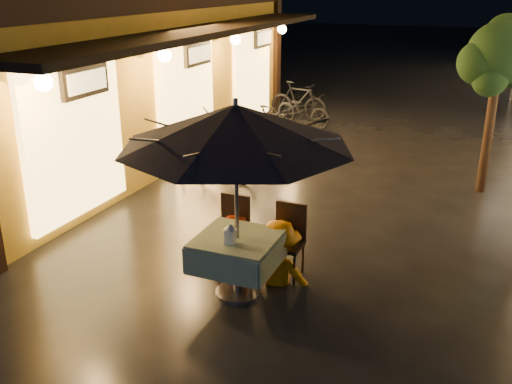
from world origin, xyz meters
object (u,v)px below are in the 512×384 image
at_px(patio_umbrella, 236,126).
at_px(table_lantern, 230,233).
at_px(cafe_table, 237,251).
at_px(person_orange, 232,217).
at_px(person_yellow, 279,223).
at_px(bicycle_0, 217,158).

distance_m(patio_umbrella, table_lantern, 1.25).
xyz_separation_m(cafe_table, person_orange, (-0.33, 0.56, 0.18)).
xyz_separation_m(person_yellow, bicycle_0, (-2.46, 3.24, -0.35)).
relative_size(person_orange, person_yellow, 0.95).
bearing_deg(bicycle_0, table_lantern, -147.94).
relative_size(table_lantern, bicycle_0, 0.15).
bearing_deg(patio_umbrella, cafe_table, 180.00).
relative_size(cafe_table, table_lantern, 3.96).
bearing_deg(bicycle_0, person_yellow, -138.88).
relative_size(patio_umbrella, person_yellow, 1.71).
bearing_deg(table_lantern, patio_umbrella, 90.00).
height_order(cafe_table, person_yellow, person_yellow).
distance_m(patio_umbrella, person_yellow, 1.48).
bearing_deg(person_orange, bicycle_0, -73.84).
relative_size(cafe_table, patio_umbrella, 0.36).
height_order(table_lantern, person_yellow, person_yellow).
bearing_deg(person_yellow, patio_umbrella, 46.86).
xyz_separation_m(patio_umbrella, person_yellow, (0.34, 0.52, -1.34)).
xyz_separation_m(cafe_table, patio_umbrella, (0.00, 0.00, 1.56)).
distance_m(table_lantern, person_yellow, 0.80).
distance_m(patio_umbrella, person_orange, 1.53).
bearing_deg(person_yellow, person_orange, -13.44).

